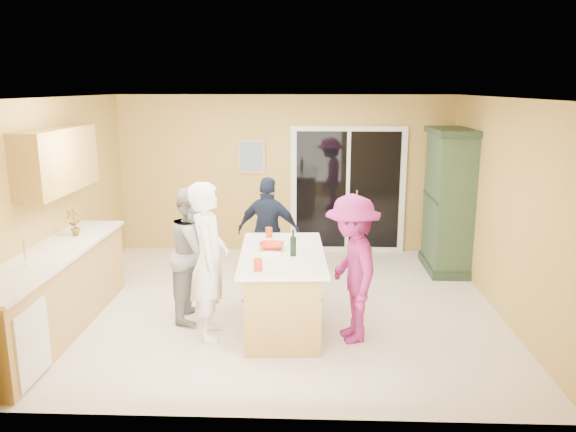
{
  "coord_description": "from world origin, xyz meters",
  "views": [
    {
      "loc": [
        0.41,
        -6.71,
        2.73
      ],
      "look_at": [
        0.15,
        0.1,
        1.15
      ],
      "focal_mm": 35.0,
      "sensor_mm": 36.0,
      "label": 1
    }
  ],
  "objects_px": {
    "kitchen_island": "(282,293)",
    "woman_grey": "(195,253)",
    "woman_magenta": "(352,269)",
    "woman_white": "(209,261)",
    "green_hutch": "(448,202)",
    "woman_navy": "(269,232)"
  },
  "relations": [
    {
      "from": "kitchen_island",
      "to": "woman_grey",
      "type": "bearing_deg",
      "value": 162.07
    },
    {
      "from": "green_hutch",
      "to": "woman_magenta",
      "type": "xyz_separation_m",
      "value": [
        -1.61,
        -2.49,
        -0.23
      ]
    },
    {
      "from": "woman_white",
      "to": "green_hutch",
      "type": "bearing_deg",
      "value": -57.76
    },
    {
      "from": "woman_white",
      "to": "woman_grey",
      "type": "height_order",
      "value": "woman_white"
    },
    {
      "from": "kitchen_island",
      "to": "woman_grey",
      "type": "height_order",
      "value": "woman_grey"
    },
    {
      "from": "green_hutch",
      "to": "woman_magenta",
      "type": "relative_size",
      "value": 1.32
    },
    {
      "from": "kitchen_island",
      "to": "green_hutch",
      "type": "distance_m",
      "value": 3.31
    },
    {
      "from": "woman_navy",
      "to": "kitchen_island",
      "type": "bearing_deg",
      "value": 112.21
    },
    {
      "from": "kitchen_island",
      "to": "woman_grey",
      "type": "relative_size",
      "value": 1.11
    },
    {
      "from": "kitchen_island",
      "to": "woman_magenta",
      "type": "xyz_separation_m",
      "value": [
        0.77,
        -0.26,
        0.38
      ]
    },
    {
      "from": "green_hutch",
      "to": "woman_navy",
      "type": "relative_size",
      "value": 1.4
    },
    {
      "from": "kitchen_island",
      "to": "woman_navy",
      "type": "distance_m",
      "value": 1.52
    },
    {
      "from": "woman_grey",
      "to": "woman_magenta",
      "type": "bearing_deg",
      "value": -103.25
    },
    {
      "from": "green_hutch",
      "to": "woman_navy",
      "type": "height_order",
      "value": "green_hutch"
    },
    {
      "from": "kitchen_island",
      "to": "woman_magenta",
      "type": "distance_m",
      "value": 0.9
    },
    {
      "from": "woman_grey",
      "to": "woman_white",
      "type": "bearing_deg",
      "value": -150.35
    },
    {
      "from": "green_hutch",
      "to": "woman_grey",
      "type": "xyz_separation_m",
      "value": [
        -3.42,
        -1.95,
        -0.24
      ]
    },
    {
      "from": "green_hutch",
      "to": "woman_navy",
      "type": "distance_m",
      "value": 2.76
    },
    {
      "from": "kitchen_island",
      "to": "green_hutch",
      "type": "bearing_deg",
      "value": 40.27
    },
    {
      "from": "woman_navy",
      "to": "woman_white",
      "type": "bearing_deg",
      "value": 85.05
    },
    {
      "from": "woman_white",
      "to": "woman_grey",
      "type": "bearing_deg",
      "value": 20.31
    },
    {
      "from": "woman_magenta",
      "to": "woman_white",
      "type": "bearing_deg",
      "value": -101.35
    }
  ]
}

